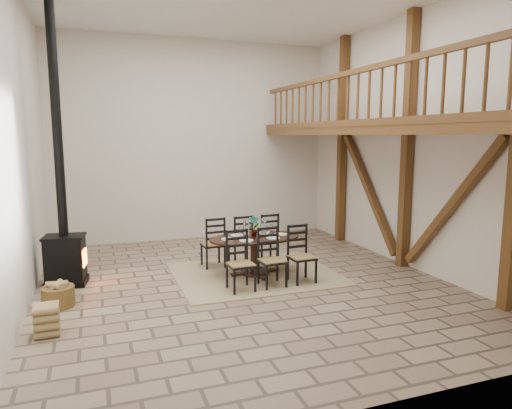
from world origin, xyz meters
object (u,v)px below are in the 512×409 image
object	(u,v)px
dining_table	(255,254)
wood_stove	(63,223)
log_basket	(58,296)
log_stack	(47,320)

from	to	relation	value
dining_table	wood_stove	distance (m)	3.48
wood_stove	log_basket	bearing A→B (deg)	-84.73
log_basket	log_stack	xyz separation A→B (m)	(-0.07, -1.08, 0.04)
log_basket	dining_table	bearing A→B (deg)	8.88
wood_stove	log_basket	world-z (taller)	wood_stove
log_stack	wood_stove	bearing A→B (deg)	86.44
dining_table	wood_stove	xyz separation A→B (m)	(-3.36, 0.57, 0.73)
wood_stove	log_basket	size ratio (longest dim) A/B	10.32
log_basket	log_stack	size ratio (longest dim) A/B	1.13
log_stack	log_basket	bearing A→B (deg)	86.30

